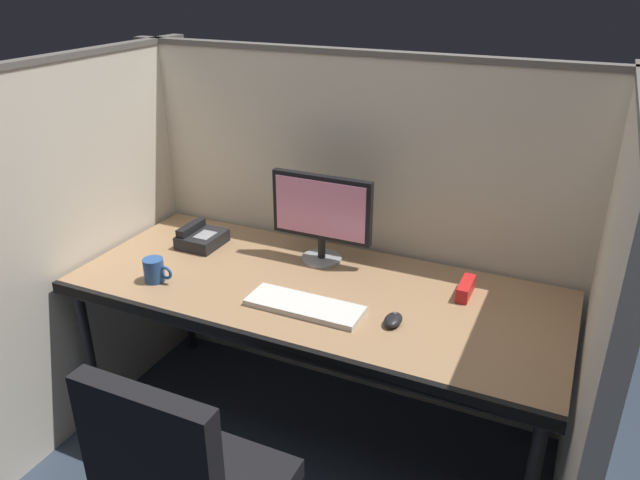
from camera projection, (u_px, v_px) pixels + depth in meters
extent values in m
cube|color=beige|center=(357.00, 236.00, 2.70)|extent=(2.20, 0.05, 1.55)
cube|color=#605B56|center=(362.00, 52.00, 2.38)|extent=(2.21, 0.06, 0.02)
cube|color=beige|center=(97.00, 244.00, 2.63)|extent=(0.05, 1.40, 1.55)
cube|color=#605B56|center=(65.00, 55.00, 2.30)|extent=(0.06, 1.41, 0.02)
cube|color=beige|center=(593.00, 357.00, 1.87)|extent=(0.05, 1.40, 1.55)
cube|color=#997551|center=(315.00, 292.00, 2.36)|extent=(1.90, 0.80, 0.04)
cube|color=black|center=(265.00, 344.00, 2.04)|extent=(1.90, 0.02, 0.05)
cylinder|color=black|center=(90.00, 361.00, 2.57)|extent=(0.04, 0.04, 0.70)
cylinder|color=black|center=(187.00, 289.00, 3.13)|extent=(0.04, 0.04, 0.70)
cylinder|color=black|center=(550.00, 379.00, 2.46)|extent=(0.04, 0.04, 0.70)
cube|color=black|center=(151.00, 470.00, 1.51)|extent=(0.40, 0.06, 0.48)
cylinder|color=gray|center=(322.00, 259.00, 2.56)|extent=(0.17, 0.17, 0.01)
cylinder|color=black|center=(322.00, 247.00, 2.54)|extent=(0.03, 0.03, 0.09)
cube|color=black|center=(322.00, 207.00, 2.46)|extent=(0.43, 0.03, 0.27)
cube|color=pink|center=(320.00, 209.00, 2.45)|extent=(0.39, 0.01, 0.23)
cube|color=silver|center=(305.00, 306.00, 2.20)|extent=(0.43, 0.15, 0.02)
ellipsoid|color=black|center=(393.00, 320.00, 2.10)|extent=(0.06, 0.10, 0.03)
cylinder|color=#59595B|center=(395.00, 314.00, 2.11)|extent=(0.01, 0.01, 0.01)
cylinder|color=#264C8C|center=(154.00, 270.00, 2.38)|extent=(0.08, 0.08, 0.09)
torus|color=#264C8C|center=(166.00, 273.00, 2.36)|extent=(0.06, 0.01, 0.06)
cube|color=black|center=(202.00, 239.00, 2.69)|extent=(0.17, 0.19, 0.06)
cube|color=black|center=(191.00, 228.00, 2.69)|extent=(0.04, 0.17, 0.03)
cube|color=gray|center=(205.00, 235.00, 2.66)|extent=(0.07, 0.09, 0.00)
cube|color=red|center=(466.00, 289.00, 2.28)|extent=(0.04, 0.15, 0.06)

